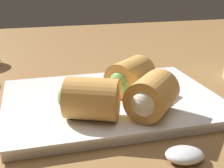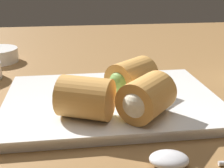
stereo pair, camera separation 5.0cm
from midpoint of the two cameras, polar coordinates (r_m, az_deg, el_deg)
The scene contains 6 objects.
table_surface at distance 44.08cm, azimuth -8.37°, elevation -5.88°, with size 180.00×140.00×2.00cm.
serving_plate at distance 43.57cm, azimuth -3.29°, elevation -3.46°, with size 29.48×21.83×1.50cm.
roll_front_left at distance 43.59cm, azimuth -0.19°, elevation 1.16°, with size 7.94×7.84×5.01cm.
roll_front_right at distance 36.71cm, azimuth -8.48°, elevation -2.78°, with size 7.68×7.08×5.01cm.
roll_back_left at distance 36.98cm, azimuth 3.31°, elevation -2.41°, with size 7.86×7.93×5.01cm.
spoon at distance 32.75cm, azimuth 11.30°, elevation -12.67°, with size 17.80×4.36×1.36cm.
Camera 1 is at (-6.54, -39.02, 20.09)cm, focal length 50.00 mm.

